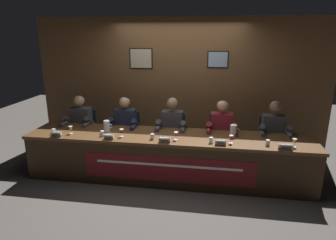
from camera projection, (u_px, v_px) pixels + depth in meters
ground_plane at (168, 177)px, 4.87m from camera, size 12.00×12.00×0.00m
wall_back_panelled at (179, 85)px, 5.81m from camera, size 5.73×0.14×2.60m
conference_table at (167, 150)px, 4.61m from camera, size 4.53×0.86×0.74m
chair_far_left at (85, 134)px, 5.57m from camera, size 0.44×0.44×0.91m
panelist_far_left at (80, 124)px, 5.31m from camera, size 0.51×0.48×1.24m
nameplate_far_left at (56, 134)px, 4.59m from camera, size 0.16×0.06×0.08m
juice_glass_far_left at (71, 128)px, 4.71m from camera, size 0.06×0.06×0.12m
water_cup_far_left at (54, 132)px, 4.70m from camera, size 0.06×0.06×0.08m
chair_left at (128, 137)px, 5.45m from camera, size 0.44×0.44×0.91m
panelist_left at (124, 126)px, 5.18m from camera, size 0.51×0.48×1.24m
nameplate_left at (109, 137)px, 4.47m from camera, size 0.16×0.06×0.08m
juice_glass_left at (122, 131)px, 4.57m from camera, size 0.06×0.06×0.12m
water_cup_left at (102, 134)px, 4.61m from camera, size 0.06×0.06×0.08m
chair_center at (173, 139)px, 5.32m from camera, size 0.44×0.44×0.91m
panelist_center at (172, 128)px, 5.05m from camera, size 0.51×0.48×1.24m
nameplate_center at (165, 140)px, 4.33m from camera, size 0.17×0.06×0.08m
juice_glass_center at (176, 134)px, 4.43m from camera, size 0.06×0.06×0.12m
water_cup_center at (152, 137)px, 4.47m from camera, size 0.06×0.06×0.08m
chair_right at (220, 142)px, 5.20m from camera, size 0.44×0.44×0.91m
panelist_right at (221, 130)px, 4.93m from camera, size 0.51×0.48×1.24m
nameplate_right at (221, 142)px, 4.23m from camera, size 0.16×0.06×0.08m
juice_glass_right at (231, 138)px, 4.29m from camera, size 0.06×0.06×0.12m
water_cup_right at (211, 140)px, 4.32m from camera, size 0.06×0.06×0.08m
chair_far_right at (270, 144)px, 5.07m from camera, size 0.44×0.44×0.91m
panelist_far_right at (274, 133)px, 4.80m from camera, size 0.51×0.48×1.24m
nameplate_far_right at (286, 147)px, 4.07m from camera, size 0.20×0.06×0.08m
juice_glass_far_right at (294, 141)px, 4.15m from camera, size 0.06×0.06×0.12m
water_cup_far_right at (268, 143)px, 4.21m from camera, size 0.06×0.06×0.08m
water_pitcher_left_side at (107, 126)px, 4.79m from camera, size 0.15×0.10×0.21m
water_pitcher_right_side at (233, 131)px, 4.58m from camera, size 0.15×0.10×0.21m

